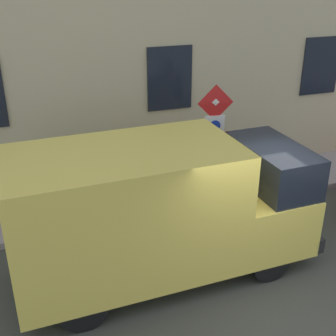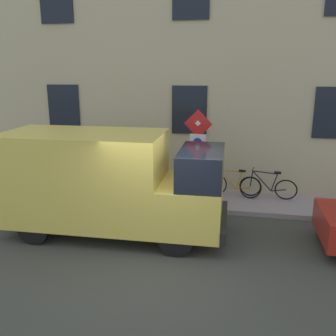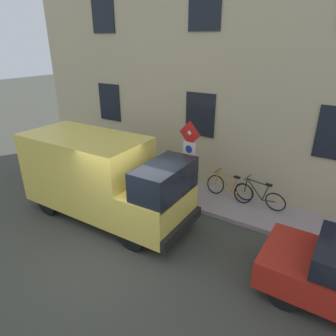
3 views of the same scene
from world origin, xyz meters
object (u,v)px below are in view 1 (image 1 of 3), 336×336
at_px(sign_post_stacked, 214,135).
at_px(delivery_van, 159,209).
at_px(bicycle_orange, 230,164).
at_px(pedestrian, 71,176).
at_px(litter_bin, 185,185).
at_px(bicycle_black, 266,158).

height_order(sign_post_stacked, delivery_van, sign_post_stacked).
bearing_deg(bicycle_orange, delivery_van, 51.66).
height_order(sign_post_stacked, pedestrian, sign_post_stacked).
relative_size(sign_post_stacked, litter_bin, 2.93).
height_order(delivery_van, pedestrian, delivery_van).
height_order(bicycle_orange, litter_bin, litter_bin).
height_order(bicycle_black, bicycle_orange, same).
relative_size(pedestrian, litter_bin, 1.91).
xyz_separation_m(sign_post_stacked, delivery_van, (-1.90, 1.90, -0.45)).
xyz_separation_m(sign_post_stacked, pedestrian, (0.47, 3.08, -0.71)).
bearing_deg(bicycle_black, litter_bin, 25.78).
distance_m(sign_post_stacked, litter_bin, 1.34).
bearing_deg(litter_bin, pedestrian, 82.71).
xyz_separation_m(bicycle_orange, litter_bin, (-0.88, 1.60, 0.08)).
distance_m(delivery_van, bicycle_orange, 4.20).
xyz_separation_m(bicycle_orange, pedestrian, (-0.56, 4.08, 0.56)).
distance_m(bicycle_black, bicycle_orange, 1.03).
xyz_separation_m(delivery_van, litter_bin, (2.05, -1.29, -0.74)).
height_order(delivery_van, litter_bin, delivery_van).
height_order(sign_post_stacked, bicycle_orange, sign_post_stacked).
relative_size(delivery_van, pedestrian, 3.13).
bearing_deg(litter_bin, delivery_van, 147.80).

